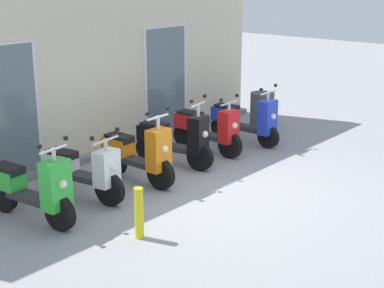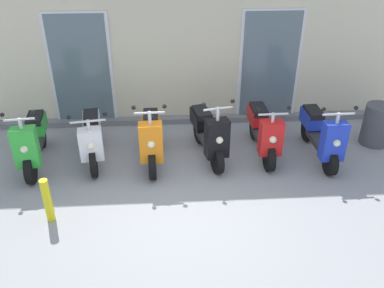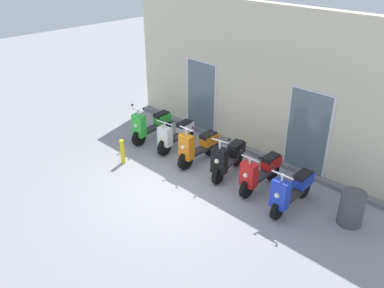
# 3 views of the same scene
# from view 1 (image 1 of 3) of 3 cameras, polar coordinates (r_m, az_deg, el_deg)

# --- Properties ---
(ground_plane) EXTENTS (40.00, 40.00, 0.00)m
(ground_plane) POSITION_cam_1_polar(r_m,az_deg,el_deg) (9.17, 2.37, -4.75)
(ground_plane) COLOR #939399
(storefront_facade) EXTENTS (9.14, 0.50, 4.17)m
(storefront_facade) POSITION_cam_1_polar(r_m,az_deg,el_deg) (10.70, -10.26, 9.33)
(storefront_facade) COLOR beige
(storefront_facade) RESTS_ON ground_plane
(scooter_green) EXTENTS (0.56, 1.65, 1.27)m
(scooter_green) POSITION_cam_1_polar(r_m,az_deg,el_deg) (8.27, -15.62, -4.27)
(scooter_green) COLOR black
(scooter_green) RESTS_ON ground_plane
(scooter_white) EXTENTS (0.63, 1.58, 1.14)m
(scooter_white) POSITION_cam_1_polar(r_m,az_deg,el_deg) (8.91, -10.82, -2.58)
(scooter_white) COLOR black
(scooter_white) RESTS_ON ground_plane
(scooter_orange) EXTENTS (0.54, 1.56, 1.32)m
(scooter_orange) POSITION_cam_1_polar(r_m,az_deg,el_deg) (9.44, -5.35, -1.00)
(scooter_orange) COLOR black
(scooter_orange) RESTS_ON ground_plane
(scooter_black) EXTENTS (0.66, 1.54, 1.32)m
(scooter_black) POSITION_cam_1_polar(r_m,az_deg,el_deg) (10.19, -1.64, 0.44)
(scooter_black) COLOR black
(scooter_black) RESTS_ON ground_plane
(scooter_red) EXTENTS (0.56, 1.58, 1.18)m
(scooter_red) POSITION_cam_1_polar(r_m,az_deg,el_deg) (10.96, 1.58, 1.51)
(scooter_red) COLOR black
(scooter_red) RESTS_ON ground_plane
(scooter_blue) EXTENTS (0.60, 1.60, 1.24)m
(scooter_blue) POSITION_cam_1_polar(r_m,az_deg,el_deg) (11.63, 5.38, 2.38)
(scooter_blue) COLOR black
(scooter_blue) RESTS_ON ground_plane
(trash_bin) EXTENTS (0.53, 0.53, 0.78)m
(trash_bin) POSITION_cam_1_polar(r_m,az_deg,el_deg) (12.88, 6.94, 3.36)
(trash_bin) COLOR #4C4C51
(trash_bin) RESTS_ON ground_plane
(curb_bollard) EXTENTS (0.12, 0.12, 0.70)m
(curb_bollard) POSITION_cam_1_polar(r_m,az_deg,el_deg) (7.55, -5.27, -6.84)
(curb_bollard) COLOR yellow
(curb_bollard) RESTS_ON ground_plane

